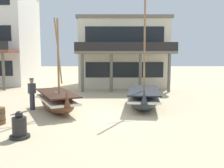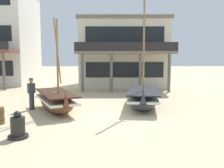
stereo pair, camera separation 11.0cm
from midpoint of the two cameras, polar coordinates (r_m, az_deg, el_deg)
ground_plane at (r=12.15m, az=-0.23°, el=-7.10°), size 120.00×120.00×0.00m
fishing_boat_near_left at (r=13.11m, az=-12.81°, el=-3.75°), size 3.02×4.27×4.77m
fishing_boat_centre_large at (r=13.92m, az=7.07°, el=-3.03°), size 2.16×4.67×6.11m
fisherman_by_hull at (r=13.83m, az=-18.14°, el=-2.25°), size 0.41×0.41×1.68m
capstan_winch at (r=9.32m, az=-20.85°, el=-9.35°), size 0.70×0.70×0.96m
harbor_building_main at (r=24.39m, az=2.41°, el=7.23°), size 8.38×8.11×6.38m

